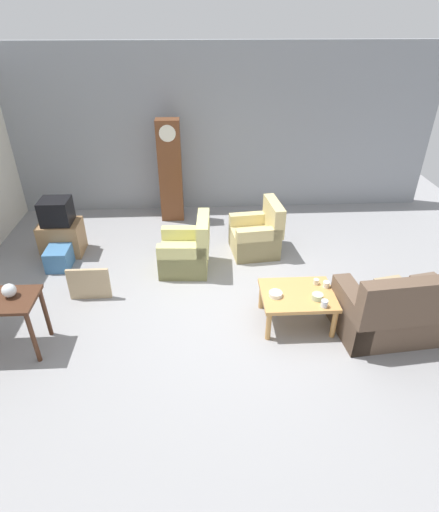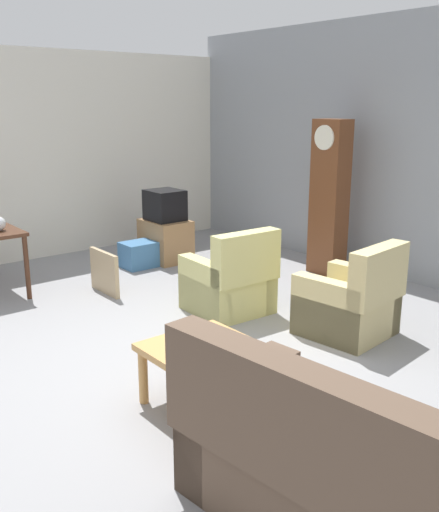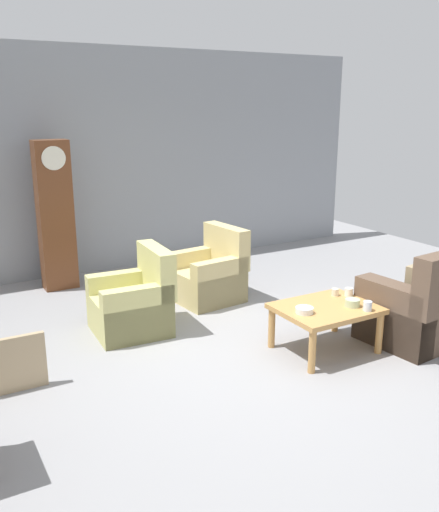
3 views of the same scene
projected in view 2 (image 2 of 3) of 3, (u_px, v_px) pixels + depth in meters
The scene contains 17 objects.
ground_plane at pixel (187, 363), 4.95m from camera, with size 10.40×10.40×0.00m, color gray.
garage_door_wall at pixel (434, 153), 6.72m from camera, with size 8.40×0.16×3.20m, color gray.
pegboard_wall_left at pixel (31, 157), 7.97m from camera, with size 0.12×6.40×2.88m, color silver.
couch_floral at pixel (370, 494), 2.77m from camera, with size 2.17×1.07×1.04m.
armchair_olive_near at pixel (230, 284), 6.09m from camera, with size 0.83×0.80×0.92m.
armchair_olive_far at pixel (351, 305), 5.48m from camera, with size 0.87×0.84×0.92m.
coffee_table_wood at pixel (213, 360), 4.09m from camera, with size 0.96×0.76×0.47m.
grandfather_clock at pixel (329, 198), 7.31m from camera, with size 0.44×0.30×1.97m.
tv_stand_cabinet at pixel (166, 240), 8.09m from camera, with size 0.68×0.52×0.58m, color #997047.
tv_crt at pixel (165, 205), 7.96m from camera, with size 0.48×0.44×0.42m, color black.
framed_picture_leaning at pixel (104, 272), 6.71m from camera, with size 0.60×0.05×0.50m, color tan.
storage_box_blue at pixel (139, 255), 7.79m from camera, with size 0.37×0.45×0.34m, color teal.
cup_white_porcelain at pixel (265, 360), 3.83m from camera, with size 0.08×0.08×0.08m, color white.
cup_blue_rimmed at pixel (203, 370), 3.68m from camera, with size 0.09×0.09×0.10m, color silver.
cup_cream_tall at pixel (262, 352), 3.97m from camera, with size 0.07×0.07×0.07m, color beige.
bowl_white_stacked at pixel (183, 336), 4.27m from camera, with size 0.17×0.17×0.06m, color white.
bowl_shallow_green at pixel (218, 362), 3.81m from camera, with size 0.15×0.15×0.08m, color #B2C69E.
Camera 2 is at (3.70, -2.64, 2.18)m, focal length 40.40 mm.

